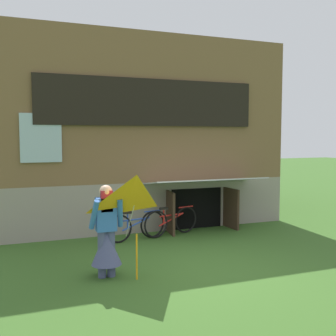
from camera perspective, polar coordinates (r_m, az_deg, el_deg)
ground_plane at (r=7.54m, az=4.82°, el=-14.12°), size 60.00×60.00×0.00m
log_house at (r=12.42m, az=-6.27°, el=4.88°), size 7.76×6.30×4.97m
person at (r=6.99m, az=-8.78°, el=-9.92°), size 0.61×0.52×1.59m
kite at (r=6.45m, az=-4.43°, el=-4.87°), size 1.05×0.93×1.72m
bicycle_red at (r=9.80m, az=0.45°, el=-7.61°), size 1.52×0.44×0.71m
bicycle_blue at (r=9.37m, az=-4.59°, el=-8.22°), size 1.50×0.37×0.70m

